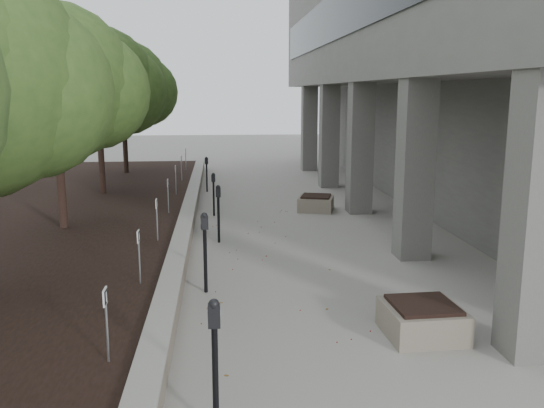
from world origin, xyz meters
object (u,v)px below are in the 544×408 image
crabapple_tree_3 (56,117)px  crabapple_tree_4 (99,110)px  parking_meter_2 (205,253)px  parking_meter_3 (219,214)px  crabapple_tree_5 (123,107)px  planter_front (422,319)px  parking_meter_1 (215,366)px  parking_meter_5 (207,174)px  planter_back (316,203)px  parking_meter_4 (214,194)px

crabapple_tree_3 → crabapple_tree_4: size_ratio=1.00×
parking_meter_2 → parking_meter_3: parking_meter_2 is taller
crabapple_tree_5 → planter_front: crabapple_tree_5 is taller
crabapple_tree_3 → crabapple_tree_5: size_ratio=1.00×
planter_front → parking_meter_1: bearing=-144.3°
crabapple_tree_3 → parking_meter_5: bearing=64.8°
crabapple_tree_5 → planter_back: 9.99m
parking_meter_4 → crabapple_tree_4: bearing=158.9°
planter_back → crabapple_tree_4: bearing=166.9°
crabapple_tree_4 → parking_meter_5: 4.75m
parking_meter_2 → parking_meter_5: size_ratio=1.15×
planter_back → parking_meter_1: bearing=-104.8°
crabapple_tree_4 → planter_back: size_ratio=5.15×
parking_meter_5 → parking_meter_3: bearing=-69.8°
crabapple_tree_4 → parking_meter_5: (3.40, 2.23, -2.45)m
parking_meter_3 → planter_back: size_ratio=1.38×
crabapple_tree_3 → parking_meter_2: 5.82m
parking_meter_3 → planter_front: parking_meter_3 is taller
parking_meter_1 → planter_back: (3.13, 11.89, -0.53)m
crabapple_tree_3 → parking_meter_5: (3.40, 7.23, -2.45)m
crabapple_tree_4 → parking_meter_1: (3.78, -13.50, -2.34)m
parking_meter_2 → parking_meter_5: parking_meter_2 is taller
crabapple_tree_4 → parking_meter_5: crabapple_tree_4 is taller
crabapple_tree_4 → parking_meter_1: crabapple_tree_4 is taller
parking_meter_3 → parking_meter_5: parking_meter_3 is taller
planter_back → parking_meter_5: bearing=132.5°
parking_meter_1 → parking_meter_5: parking_meter_1 is taller
crabapple_tree_5 → parking_meter_2: (3.58, -13.94, -2.35)m
parking_meter_2 → parking_meter_5: (-0.18, 11.17, -0.10)m
parking_meter_2 → planter_front: bearing=-44.9°
parking_meter_5 → parking_meter_1: bearing=-71.7°
crabapple_tree_4 → parking_meter_4: (3.69, -2.11, -2.46)m
crabapple_tree_3 → parking_meter_3: (3.83, -0.30, -2.39)m
parking_meter_3 → parking_meter_5: bearing=93.3°
crabapple_tree_4 → planter_back: (6.92, -1.61, -2.87)m
parking_meter_2 → parking_meter_4: (0.11, 6.83, -0.11)m
crabapple_tree_5 → crabapple_tree_3: bearing=-90.0°
parking_meter_3 → parking_meter_1: bearing=-90.4°
crabapple_tree_3 → parking_meter_1: 9.59m
parking_meter_4 → parking_meter_2: bearing=-82.3°
planter_front → parking_meter_2: bearing=145.8°
parking_meter_3 → planter_back: bearing=50.1°
planter_back → crabapple_tree_5: bearing=136.3°
crabapple_tree_5 → crabapple_tree_4: bearing=-90.0°
parking_meter_4 → planter_front: size_ratio=1.17×
crabapple_tree_4 → parking_meter_1: 14.21m
planter_back → planter_front: bearing=-89.8°
parking_meter_1 → planter_back: size_ratio=1.47×
crabapple_tree_5 → planter_back: size_ratio=5.15×
crabapple_tree_3 → parking_meter_5: 8.36m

